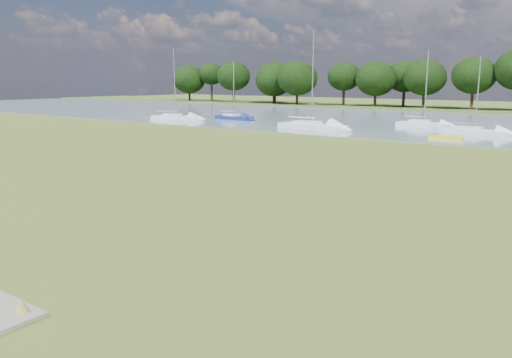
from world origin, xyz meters
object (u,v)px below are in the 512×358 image
Objects in this scene: sailboat_7 at (474,130)px; sailboat_0 at (234,116)px; sailboat_2 at (423,123)px; sailboat_3 at (175,116)px; sailboat_5 at (311,124)px; kayak at (446,138)px.

sailboat_0 is at bearing -175.47° from sailboat_7.
sailboat_2 is 7.10m from sailboat_7.
sailboat_5 reaches higher than sailboat_3.
sailboat_5 reaches higher than sailboat_2.
kayak is 13.91m from sailboat_5.
sailboat_2 is 0.92× the size of sailboat_3.
sailboat_3 is at bearing -179.59° from kayak.
sailboat_2 is (-4.99, 9.77, 0.33)m from kayak.
kayak is 0.32× the size of sailboat_3.
sailboat_0 is at bearing 168.78° from sailboat_5.
sailboat_0 is 14.46m from sailboat_5.
kayak is 10.98m from sailboat_2.
sailboat_0 is 0.73× the size of sailboat_5.
sailboat_0 is 0.89× the size of sailboat_2.
kayak is 5.92m from sailboat_7.
sailboat_5 is at bearing -18.89° from sailboat_3.
kayak is at bearing -60.19° from sailboat_2.
sailboat_3 is at bearing -161.05° from sailboat_2.
sailboat_2 is 29.55m from sailboat_3.
sailboat_2 is at bearing -2.30° from sailboat_3.
sailboat_2 reaches higher than sailboat_7.
sailboat_0 is at bearing 170.77° from kayak.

